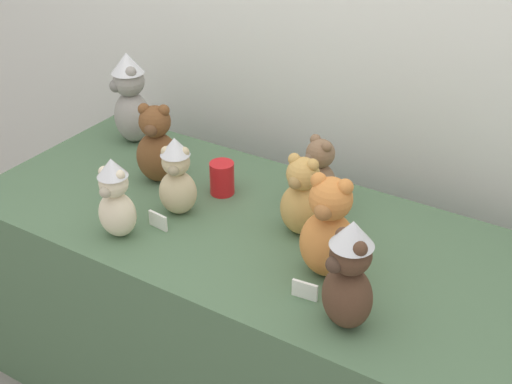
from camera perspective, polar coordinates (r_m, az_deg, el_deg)
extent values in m
cube|color=white|center=(2.32, 8.59, 15.69)|extent=(7.00, 0.08, 2.60)
cube|color=#4C6B4C|center=(2.26, 0.00, -11.09)|extent=(1.83, 0.77, 0.77)
ellipsoid|color=tan|center=(1.95, 3.92, -1.47)|extent=(0.14, 0.12, 0.16)
sphere|color=tan|center=(1.89, 4.04, 1.58)|extent=(0.10, 0.10, 0.10)
sphere|color=tan|center=(1.89, 3.30, 2.83)|extent=(0.04, 0.04, 0.04)
sphere|color=tan|center=(1.86, 4.88, 2.33)|extent=(0.04, 0.04, 0.04)
sphere|color=olive|center=(1.86, 3.39, 0.83)|extent=(0.04, 0.04, 0.04)
ellipsoid|color=beige|center=(1.98, -11.85, -1.91)|extent=(0.13, 0.11, 0.14)
sphere|color=beige|center=(1.93, -12.18, 0.71)|extent=(0.09, 0.09, 0.09)
sphere|color=beige|center=(1.93, -12.92, 1.73)|extent=(0.03, 0.03, 0.03)
sphere|color=beige|center=(1.90, -11.64, 1.41)|extent=(0.03, 0.03, 0.03)
sphere|color=#ABA08A|center=(1.91, -12.78, 0.01)|extent=(0.04, 0.04, 0.04)
cone|color=silver|center=(1.90, -12.35, 2.04)|extent=(0.09, 0.09, 0.06)
ellipsoid|color=#4C3323|center=(1.64, 7.74, -8.95)|extent=(0.18, 0.17, 0.17)
sphere|color=#4C3323|center=(1.56, 8.06, -5.44)|extent=(0.10, 0.10, 0.10)
sphere|color=#4C3323|center=(1.56, 7.49, -3.68)|extent=(0.04, 0.04, 0.04)
sphere|color=#4C3323|center=(1.52, 8.87, -4.84)|extent=(0.04, 0.04, 0.04)
sphere|color=#412E23|center=(1.54, 6.74, -6.19)|extent=(0.04, 0.04, 0.04)
cone|color=silver|center=(1.52, 8.23, -3.60)|extent=(0.11, 0.11, 0.07)
ellipsoid|color=#CCB78E|center=(2.06, -6.71, -0.03)|extent=(0.15, 0.14, 0.14)
sphere|color=#CCB78E|center=(2.01, -6.89, 2.59)|extent=(0.09, 0.09, 0.09)
sphere|color=#CCB78E|center=(2.00, -7.71, 3.47)|extent=(0.03, 0.03, 0.03)
sphere|color=#CCB78E|center=(1.99, -6.19, 3.42)|extent=(0.03, 0.03, 0.03)
sphere|color=#9D8E71|center=(1.98, -7.08, 1.88)|extent=(0.04, 0.04, 0.04)
cone|color=silver|center=(1.98, -6.98, 3.91)|extent=(0.09, 0.09, 0.06)
ellipsoid|color=gray|center=(2.52, -10.54, 6.36)|extent=(0.20, 0.19, 0.19)
sphere|color=gray|center=(2.47, -10.86, 9.34)|extent=(0.11, 0.11, 0.11)
sphere|color=gray|center=(2.48, -11.21, 10.55)|extent=(0.04, 0.04, 0.04)
sphere|color=gray|center=(2.42, -10.71, 10.05)|extent=(0.04, 0.04, 0.04)
sphere|color=slate|center=(2.46, -11.92, 8.89)|extent=(0.05, 0.05, 0.05)
cone|color=silver|center=(2.44, -11.02, 10.83)|extent=(0.12, 0.12, 0.07)
ellipsoid|color=brown|center=(2.24, -8.42, 3.00)|extent=(0.18, 0.17, 0.18)
sphere|color=brown|center=(2.18, -8.68, 6.00)|extent=(0.11, 0.11, 0.11)
sphere|color=brown|center=(2.17, -9.59, 7.02)|extent=(0.04, 0.04, 0.04)
sphere|color=brown|center=(2.15, -7.93, 6.94)|extent=(0.04, 0.04, 0.04)
sphere|color=brown|center=(2.15, -9.00, 5.27)|extent=(0.04, 0.04, 0.04)
ellipsoid|color=#7F6047|center=(2.09, 5.40, 0.61)|extent=(0.15, 0.15, 0.15)
sphere|color=#7F6047|center=(2.03, 5.55, 3.32)|extent=(0.09, 0.09, 0.09)
sphere|color=#7F6047|center=(2.04, 5.12, 4.50)|extent=(0.03, 0.03, 0.03)
sphere|color=#7F6047|center=(2.00, 6.09, 3.89)|extent=(0.03, 0.03, 0.03)
sphere|color=brown|center=(2.02, 4.67, 2.84)|extent=(0.04, 0.04, 0.04)
ellipsoid|color=#D17F3D|center=(1.79, 6.17, -4.46)|extent=(0.17, 0.14, 0.19)
sphere|color=#D17F3D|center=(1.71, 6.44, -0.59)|extent=(0.11, 0.11, 0.11)
sphere|color=#D17F3D|center=(1.70, 5.41, 0.99)|extent=(0.04, 0.04, 0.04)
sphere|color=#D17F3D|center=(1.68, 7.66, 0.42)|extent=(0.04, 0.04, 0.04)
sphere|color=#A06536|center=(1.67, 5.80, -1.67)|extent=(0.05, 0.05, 0.05)
cylinder|color=red|center=(2.16, -2.93, 1.20)|extent=(0.08, 0.08, 0.11)
cube|color=white|center=(1.74, 4.20, -8.40)|extent=(0.07, 0.02, 0.05)
cube|color=white|center=(2.02, -8.40, -2.46)|extent=(0.07, 0.02, 0.05)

